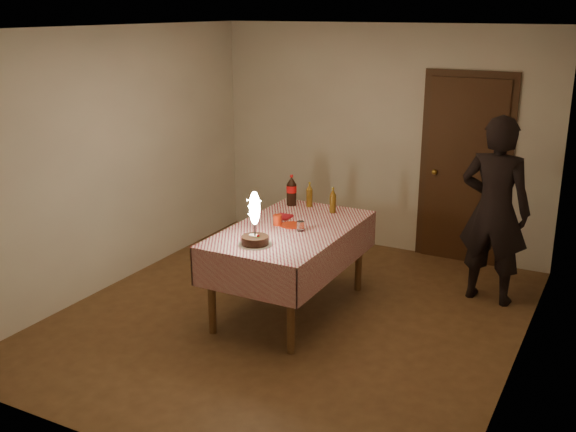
# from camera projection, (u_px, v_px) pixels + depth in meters

# --- Properties ---
(ground) EXTENTS (4.00, 4.50, 0.01)m
(ground) POSITION_uv_depth(u_px,v_px,m) (291.00, 317.00, 6.28)
(ground) COLOR brown
(ground) RESTS_ON ground
(room_shell) EXTENTS (4.04, 4.54, 2.62)m
(room_shell) POSITION_uv_depth(u_px,v_px,m) (298.00, 141.00, 5.84)
(room_shell) COLOR beige
(room_shell) RESTS_ON ground
(dining_table) EXTENTS (1.02, 1.72, 0.82)m
(dining_table) POSITION_uv_depth(u_px,v_px,m) (291.00, 239.00, 6.22)
(dining_table) COLOR brown
(dining_table) RESTS_ON ground
(birthday_cake) EXTENTS (0.29, 0.29, 0.47)m
(birthday_cake) POSITION_uv_depth(u_px,v_px,m) (255.00, 229.00, 5.71)
(birthday_cake) COLOR white
(birthday_cake) RESTS_ON dining_table
(red_plate) EXTENTS (0.22, 0.22, 0.01)m
(red_plate) POSITION_uv_depth(u_px,v_px,m) (292.00, 225.00, 6.25)
(red_plate) COLOR #B3260C
(red_plate) RESTS_ON dining_table
(red_cup) EXTENTS (0.08, 0.08, 0.10)m
(red_cup) POSITION_uv_depth(u_px,v_px,m) (277.00, 220.00, 6.25)
(red_cup) COLOR red
(red_cup) RESTS_ON dining_table
(clear_cup) EXTENTS (0.07, 0.07, 0.09)m
(clear_cup) POSITION_uv_depth(u_px,v_px,m) (301.00, 226.00, 6.09)
(clear_cup) COLOR white
(clear_cup) RESTS_ON dining_table
(napkin_stack) EXTENTS (0.15, 0.15, 0.02)m
(napkin_stack) POSITION_uv_depth(u_px,v_px,m) (283.00, 217.00, 6.48)
(napkin_stack) COLOR maroon
(napkin_stack) RESTS_ON dining_table
(cola_bottle) EXTENTS (0.10, 0.10, 0.32)m
(cola_bottle) POSITION_uv_depth(u_px,v_px,m) (292.00, 191.00, 6.85)
(cola_bottle) COLOR black
(cola_bottle) RESTS_ON dining_table
(amber_bottle_left) EXTENTS (0.06, 0.06, 0.25)m
(amber_bottle_left) POSITION_uv_depth(u_px,v_px,m) (309.00, 195.00, 6.81)
(amber_bottle_left) COLOR brown
(amber_bottle_left) RESTS_ON dining_table
(amber_bottle_right) EXTENTS (0.06, 0.06, 0.25)m
(amber_bottle_right) POSITION_uv_depth(u_px,v_px,m) (333.00, 201.00, 6.61)
(amber_bottle_right) COLOR brown
(amber_bottle_right) RESTS_ON dining_table
(photographer) EXTENTS (0.70, 0.49, 1.83)m
(photographer) POSITION_uv_depth(u_px,v_px,m) (495.00, 210.00, 6.39)
(photographer) COLOR black
(photographer) RESTS_ON ground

